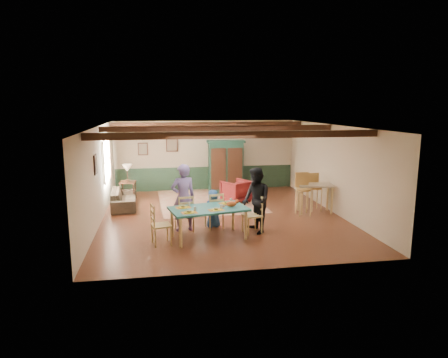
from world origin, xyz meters
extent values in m
plane|color=#512516|center=(0.00, 0.00, 0.00)|extent=(8.00, 8.00, 0.00)
cube|color=beige|center=(0.00, 4.00, 1.35)|extent=(7.00, 0.02, 2.70)
cube|color=beige|center=(-3.50, 0.00, 1.35)|extent=(0.02, 8.00, 2.70)
cube|color=beige|center=(3.50, 0.00, 1.35)|extent=(0.02, 8.00, 2.70)
cube|color=silver|center=(0.00, 0.00, 2.70)|extent=(7.00, 8.00, 0.02)
cube|color=#1D3524|center=(0.00, 3.98, 0.45)|extent=(6.95, 0.03, 0.90)
cube|color=black|center=(0.00, -2.30, 2.61)|extent=(6.95, 0.16, 0.16)
cube|color=black|center=(0.00, 0.40, 2.61)|extent=(6.95, 0.16, 0.16)
cube|color=black|center=(0.00, 3.00, 2.61)|extent=(6.95, 0.16, 0.16)
imported|color=#735DA0|center=(-1.22, -1.18, 0.90)|extent=(0.73, 0.55, 1.79)
imported|color=black|center=(0.63, -1.64, 0.86)|extent=(0.81, 0.95, 1.72)
imported|color=#255194|center=(-0.41, -1.01, 0.52)|extent=(0.57, 0.43, 1.05)
cube|color=beige|center=(-0.14, 2.01, 0.01)|extent=(3.51, 4.11, 0.01)
cube|color=#133124|center=(0.68, 3.27, 1.00)|extent=(1.42, 0.59, 2.00)
imported|color=#4F0F13|center=(0.77, 1.72, 0.38)|extent=(1.14, 1.14, 0.77)
imported|color=#342C20|center=(-2.98, 1.65, 0.29)|extent=(0.87, 1.99, 0.57)
camera|label=1|loc=(-1.84, -11.42, 3.30)|focal=32.00mm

